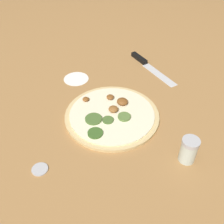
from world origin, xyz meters
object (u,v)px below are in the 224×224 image
(pizza, at_px, (112,115))
(knife, at_px, (145,63))
(spice_jar, at_px, (189,150))
(loose_cap, at_px, (40,169))

(pizza, bearing_deg, knife, 176.96)
(spice_jar, distance_m, loose_cap, 0.41)
(knife, xyz_separation_m, spice_jar, (0.46, 0.24, 0.03))
(spice_jar, relative_size, loose_cap, 1.74)
(pizza, distance_m, knife, 0.36)
(pizza, relative_size, knife, 1.33)
(spice_jar, height_order, loose_cap, spice_jar)
(pizza, distance_m, loose_cap, 0.29)
(knife, relative_size, loose_cap, 5.22)
(spice_jar, xyz_separation_m, loose_cap, (0.17, -0.37, -0.04))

